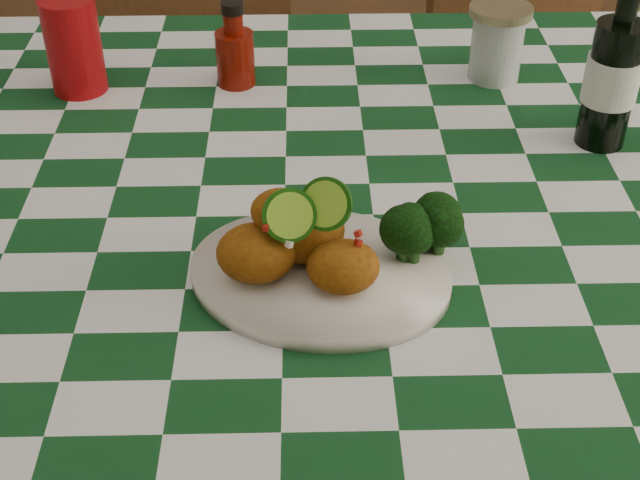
{
  "coord_description": "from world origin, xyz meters",
  "views": [
    {
      "loc": [
        -0.08,
        -0.91,
        1.38
      ],
      "look_at": [
        -0.06,
        -0.19,
        0.84
      ],
      "focal_mm": 50.0,
      "sensor_mm": 36.0,
      "label": 1
    }
  ],
  "objects_px": {
    "dining_table": "(360,405)",
    "wooden_chair_right": "(540,136)",
    "mason_jar": "(497,43)",
    "beer_bottle": "(616,59)",
    "plate": "(320,275)",
    "wooden_chair_left": "(225,136)",
    "fried_chicken_pile": "(312,231)",
    "red_tumbler": "(74,46)",
    "ketchup_bottle": "(234,44)"
  },
  "relations": [
    {
      "from": "fried_chicken_pile",
      "to": "beer_bottle",
      "type": "height_order",
      "value": "beer_bottle"
    },
    {
      "from": "red_tumbler",
      "to": "wooden_chair_left",
      "type": "height_order",
      "value": "red_tumbler"
    },
    {
      "from": "red_tumbler",
      "to": "mason_jar",
      "type": "height_order",
      "value": "red_tumbler"
    },
    {
      "from": "plate",
      "to": "fried_chicken_pile",
      "type": "xyz_separation_m",
      "value": [
        -0.01,
        0.0,
        0.06
      ]
    },
    {
      "from": "mason_jar",
      "to": "wooden_chair_right",
      "type": "distance_m",
      "value": 0.63
    },
    {
      "from": "red_tumbler",
      "to": "beer_bottle",
      "type": "xyz_separation_m",
      "value": [
        0.71,
        -0.16,
        0.05
      ]
    },
    {
      "from": "plate",
      "to": "ketchup_bottle",
      "type": "height_order",
      "value": "ketchup_bottle"
    },
    {
      "from": "dining_table",
      "to": "fried_chicken_pile",
      "type": "distance_m",
      "value": 0.5
    },
    {
      "from": "ketchup_bottle",
      "to": "wooden_chair_left",
      "type": "xyz_separation_m",
      "value": [
        -0.07,
        0.43,
        -0.4
      ]
    },
    {
      "from": "dining_table",
      "to": "beer_bottle",
      "type": "height_order",
      "value": "beer_bottle"
    },
    {
      "from": "beer_bottle",
      "to": "ketchup_bottle",
      "type": "bearing_deg",
      "value": 159.9
    },
    {
      "from": "wooden_chair_left",
      "to": "plate",
      "type": "bearing_deg",
      "value": -97.82
    },
    {
      "from": "dining_table",
      "to": "wooden_chair_right",
      "type": "distance_m",
      "value": 0.83
    },
    {
      "from": "plate",
      "to": "wooden_chair_right",
      "type": "xyz_separation_m",
      "value": [
        0.48,
        0.9,
        -0.36
      ]
    },
    {
      "from": "ketchup_bottle",
      "to": "wooden_chair_right",
      "type": "relative_size",
      "value": 0.14
    },
    {
      "from": "ketchup_bottle",
      "to": "plate",
      "type": "bearing_deg",
      "value": -76.27
    },
    {
      "from": "dining_table",
      "to": "plate",
      "type": "relative_size",
      "value": 6.05
    },
    {
      "from": "plate",
      "to": "beer_bottle",
      "type": "height_order",
      "value": "beer_bottle"
    },
    {
      "from": "ketchup_bottle",
      "to": "red_tumbler",
      "type": "bearing_deg",
      "value": -176.53
    },
    {
      "from": "wooden_chair_right",
      "to": "plate",
      "type": "bearing_deg",
      "value": -132.9
    },
    {
      "from": "mason_jar",
      "to": "beer_bottle",
      "type": "distance_m",
      "value": 0.22
    },
    {
      "from": "dining_table",
      "to": "ketchup_bottle",
      "type": "relative_size",
      "value": 13.5
    },
    {
      "from": "plate",
      "to": "wooden_chair_right",
      "type": "height_order",
      "value": "wooden_chair_right"
    },
    {
      "from": "wooden_chair_left",
      "to": "fried_chicken_pile",
      "type": "bearing_deg",
      "value": -98.34
    },
    {
      "from": "red_tumbler",
      "to": "beer_bottle",
      "type": "height_order",
      "value": "beer_bottle"
    },
    {
      "from": "plate",
      "to": "beer_bottle",
      "type": "distance_m",
      "value": 0.48
    },
    {
      "from": "fried_chicken_pile",
      "to": "wooden_chair_right",
      "type": "height_order",
      "value": "fried_chicken_pile"
    },
    {
      "from": "fried_chicken_pile",
      "to": "ketchup_bottle",
      "type": "xyz_separation_m",
      "value": [
        -0.1,
        0.46,
        -0.01
      ]
    },
    {
      "from": "fried_chicken_pile",
      "to": "wooden_chair_right",
      "type": "xyz_separation_m",
      "value": [
        0.49,
        0.9,
        -0.42
      ]
    },
    {
      "from": "wooden_chair_right",
      "to": "wooden_chair_left",
      "type": "bearing_deg",
      "value": 166.49
    },
    {
      "from": "mason_jar",
      "to": "wooden_chair_left",
      "type": "relative_size",
      "value": 0.12
    },
    {
      "from": "ketchup_bottle",
      "to": "dining_table",
      "type": "bearing_deg",
      "value": -56.93
    },
    {
      "from": "wooden_chair_left",
      "to": "wooden_chair_right",
      "type": "bearing_deg",
      "value": -18.05
    },
    {
      "from": "dining_table",
      "to": "plate",
      "type": "bearing_deg",
      "value": -109.06
    },
    {
      "from": "ketchup_bottle",
      "to": "mason_jar",
      "type": "height_order",
      "value": "ketchup_bottle"
    },
    {
      "from": "dining_table",
      "to": "ketchup_bottle",
      "type": "xyz_separation_m",
      "value": [
        -0.18,
        0.27,
        0.45
      ]
    },
    {
      "from": "mason_jar",
      "to": "wooden_chair_right",
      "type": "xyz_separation_m",
      "value": [
        0.22,
        0.43,
        -0.41
      ]
    },
    {
      "from": "ketchup_bottle",
      "to": "mason_jar",
      "type": "distance_m",
      "value": 0.38
    },
    {
      "from": "beer_bottle",
      "to": "wooden_chair_right",
      "type": "height_order",
      "value": "beer_bottle"
    },
    {
      "from": "plate",
      "to": "wooden_chair_left",
      "type": "distance_m",
      "value": 0.97
    },
    {
      "from": "wooden_chair_right",
      "to": "dining_table",
      "type": "bearing_deg",
      "value": -135.08
    },
    {
      "from": "fried_chicken_pile",
      "to": "red_tumbler",
      "type": "relative_size",
      "value": 1.13
    },
    {
      "from": "dining_table",
      "to": "mason_jar",
      "type": "bearing_deg",
      "value": 54.36
    },
    {
      "from": "red_tumbler",
      "to": "mason_jar",
      "type": "distance_m",
      "value": 0.6
    },
    {
      "from": "plate",
      "to": "fried_chicken_pile",
      "type": "relative_size",
      "value": 1.79
    },
    {
      "from": "plate",
      "to": "wooden_chair_left",
      "type": "relative_size",
      "value": 0.31
    },
    {
      "from": "beer_bottle",
      "to": "wooden_chair_left",
      "type": "bearing_deg",
      "value": 132.13
    },
    {
      "from": "dining_table",
      "to": "fried_chicken_pile",
      "type": "bearing_deg",
      "value": -111.3
    },
    {
      "from": "wooden_chair_left",
      "to": "beer_bottle",
      "type": "bearing_deg",
      "value": -67.04
    },
    {
      "from": "fried_chicken_pile",
      "to": "red_tumbler",
      "type": "xyz_separation_m",
      "value": [
        -0.33,
        0.44,
        0.0
      ]
    }
  ]
}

